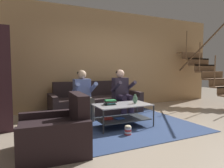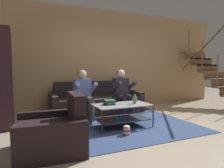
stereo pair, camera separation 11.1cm
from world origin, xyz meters
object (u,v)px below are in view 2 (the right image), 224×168
(person_seated_left, at_px, (84,92))
(armchair, at_px, (53,133))
(couch, at_px, (97,102))
(vase, at_px, (135,99))
(book_stack, at_px, (110,102))
(popcorn_tub, at_px, (127,130))
(coffee_table, at_px, (121,112))
(bookshelf, at_px, (0,87))
(person_seated_right, at_px, (123,90))

(person_seated_left, bearing_deg, armchair, -119.68)
(couch, xyz_separation_m, vase, (0.31, -1.47, 0.27))
(book_stack, xyz_separation_m, armchair, (-1.19, -0.75, -0.24))
(couch, relative_size, popcorn_tub, 13.39)
(vase, distance_m, popcorn_tub, 0.80)
(book_stack, relative_size, popcorn_tub, 1.38)
(armchair, height_order, popcorn_tub, armchair)
(person_seated_left, bearing_deg, couch, 47.00)
(couch, relative_size, book_stack, 9.70)
(vase, bearing_deg, book_stack, 169.10)
(person_seated_left, height_order, coffee_table, person_seated_left)
(couch, relative_size, coffee_table, 2.12)
(vase, bearing_deg, coffee_table, 173.89)
(person_seated_left, relative_size, bookshelf, 0.59)
(popcorn_tub, bearing_deg, book_stack, 97.38)
(person_seated_left, distance_m, book_stack, 0.89)
(coffee_table, bearing_deg, bookshelf, 157.31)
(person_seated_right, bearing_deg, couch, 133.05)
(couch, height_order, person_seated_left, person_seated_left)
(vase, bearing_deg, person_seated_right, 78.04)
(couch, distance_m, vase, 1.53)
(person_seated_left, xyz_separation_m, coffee_table, (0.53, -0.90, -0.32))
(coffee_table, height_order, book_stack, book_stack)
(coffee_table, xyz_separation_m, bookshelf, (-2.21, 0.92, 0.50))
(bookshelf, bearing_deg, popcorn_tub, -35.00)
(book_stack, bearing_deg, vase, -10.90)
(couch, bearing_deg, coffee_table, -89.24)
(popcorn_tub, bearing_deg, person_seated_left, 104.74)
(popcorn_tub, bearing_deg, person_seated_right, 65.50)
(bookshelf, xyz_separation_m, popcorn_tub, (2.05, -1.44, -0.72))
(person_seated_right, relative_size, book_stack, 4.70)
(couch, height_order, vase, couch)
(person_seated_left, distance_m, armchair, 1.85)
(person_seated_left, relative_size, coffee_table, 1.02)
(person_seated_left, height_order, book_stack, person_seated_left)
(coffee_table, distance_m, vase, 0.38)
(coffee_table, height_order, bookshelf, bookshelf)
(couch, relative_size, bookshelf, 1.22)
(book_stack, relative_size, bookshelf, 0.13)
(vase, distance_m, armchair, 1.86)
(coffee_table, relative_size, book_stack, 4.59)
(armchair, bearing_deg, bookshelf, 116.05)
(person_seated_left, relative_size, armchair, 1.18)
(bookshelf, bearing_deg, couch, 13.27)
(coffee_table, height_order, armchair, armchair)
(vase, height_order, popcorn_tub, vase)
(person_seated_left, xyz_separation_m, armchair, (-0.90, -1.58, -0.36))
(coffee_table, height_order, popcorn_tub, coffee_table)
(vase, distance_m, bookshelf, 2.69)
(coffee_table, bearing_deg, person_seated_left, 120.43)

